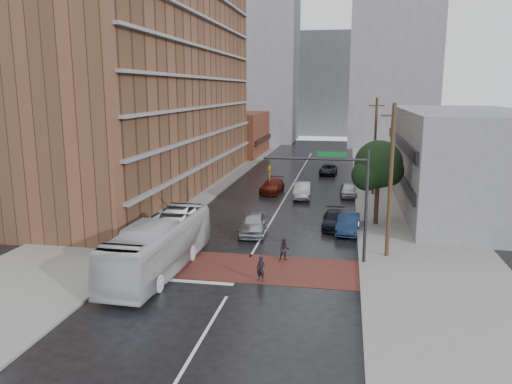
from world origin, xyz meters
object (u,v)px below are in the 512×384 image
Objects in this scene: car_travel_b at (302,190)px; pedestrian_a at (261,269)px; car_travel_a at (253,223)px; car_parked_near at (348,224)px; car_travel_c at (272,186)px; suv_travel at (328,170)px; car_parked_far at (348,190)px; pedestrian_b at (284,250)px; car_parked_mid at (334,220)px; transit_bus at (159,246)px.

pedestrian_a is at bearing -94.46° from car_travel_b.
car_parked_near is at bearing 8.08° from car_travel_a.
car_travel_c is at bearing 120.73° from pedestrian_a.
car_parked_far is (2.58, -13.22, 0.06)m from suv_travel.
car_parked_far is (0.00, 13.62, -0.04)m from car_parked_near.
car_travel_c is 13.79m from suv_travel.
car_travel_c is (-4.00, 21.39, -0.03)m from pedestrian_b.
car_parked_near is at bearing -49.09° from car_parked_mid.
car_parked_near is (4.01, 7.23, -0.01)m from pedestrian_b.
pedestrian_b is 0.36× the size of car_parked_far.
pedestrian_a is at bearing -90.24° from suv_travel.
car_travel_b is 12.76m from car_parked_near.
car_parked_near is at bearing 89.62° from pedestrian_a.
car_travel_b is 1.05× the size of suv_travel.
car_parked_far is at bearing 85.67° from car_parked_mid.
pedestrian_a is 9.61m from car_travel_a.
car_travel_a is at bearing -104.22° from car_travel_b.
car_parked_near is (8.01, -14.16, 0.02)m from car_travel_c.
pedestrian_a is at bearing -112.34° from pedestrian_b.
car_parked_near is (2.58, -26.84, 0.10)m from suv_travel.
pedestrian_b is 0.33× the size of car_parked_mid.
car_parked_far is (4.88, 24.58, -0.06)m from pedestrian_a.
car_travel_c is (-3.40, 2.26, -0.07)m from car_travel_b.
pedestrian_b is at bearing 26.28° from transit_bus.
pedestrian_b is at bearing -74.11° from car_travel_c.
car_travel_b reaches higher than car_parked_far.
car_parked_far is (4.01, 20.84, -0.05)m from pedestrian_b.
transit_bus is 7.73× the size of pedestrian_a.
car_travel_b reaches higher than pedestrian_a.
car_travel_a is at bearing -153.35° from car_parked_mid.
car_travel_a reaches higher than pedestrian_b.
car_travel_a is at bearing -81.40° from car_travel_c.
pedestrian_a reaches higher than car_parked_mid.
car_travel_a is (-2.22, 9.35, 0.07)m from pedestrian_a.
car_parked_mid is at bearing -75.44° from car_travel_b.
car_travel_a is 28.80m from suv_travel.
car_travel_b is 1.07× the size of car_parked_near.
car_parked_near reaches higher than suv_travel.
car_travel_a is 1.06× the size of suv_travel.
car_travel_a reaches higher than car_parked_near.
car_travel_b is 0.97× the size of car_travel_c.
car_travel_b is at bearing -28.35° from car_travel_c.
pedestrian_a is 1.02× the size of pedestrian_b.
car_parked_near is (7.10, 1.61, -0.09)m from car_travel_a.
transit_bus reaches higher than pedestrian_b.
pedestrian_b is 0.32× the size of suv_travel.
car_travel_c reaches higher than car_parked_far.
car_travel_c is at bearing 88.63° from car_travel_a.
car_travel_c is 8.03m from car_parked_far.
suv_travel is at bearing 97.79° from car_parked_far.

